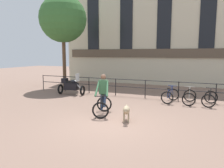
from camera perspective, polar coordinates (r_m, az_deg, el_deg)
ground_plane at (r=8.23m, az=-0.70°, el=-10.24°), size 60.00×60.00×0.00m
canal_railing at (r=12.88m, az=8.69°, el=-0.45°), size 15.05×0.05×1.05m
building_facade at (r=18.60m, az=13.66°, el=15.93°), size 18.00×0.72×10.50m
cyclist_with_bike at (r=9.28m, az=-2.41°, el=-3.29°), size 1.00×1.32×1.70m
dog at (r=8.38m, az=3.75°, el=-6.93°), size 0.42×0.94×0.61m
parked_motorcycle at (r=13.97m, az=-10.66°, el=-0.46°), size 1.72×0.76×1.35m
parked_bicycle_near_lamp at (r=12.01m, az=14.95°, el=-2.94°), size 0.82×1.20×0.86m
parked_bicycle_mid_left at (r=11.92m, az=19.54°, el=-3.21°), size 0.68×1.12×0.86m
parked_bicycle_mid_right at (r=11.90m, az=24.17°, el=-3.47°), size 0.79×1.18×0.86m
tree_canalside_left at (r=17.08m, az=-12.69°, el=16.24°), size 3.46×3.46×6.84m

